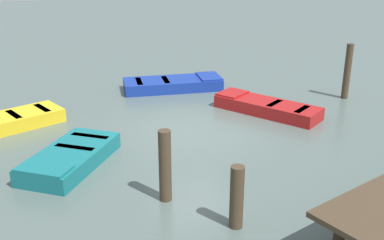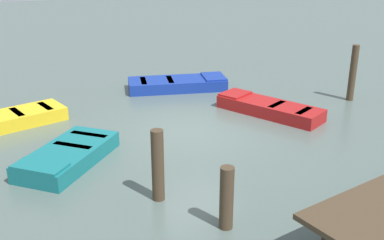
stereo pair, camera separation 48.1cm
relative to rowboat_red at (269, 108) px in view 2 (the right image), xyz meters
The scene contains 8 objects.
ground_plane 2.88m from the rowboat_red, ahead, with size 80.00×80.00×0.00m, color #4C5B56.
rowboat_red is the anchor object (origin of this frame).
rowboat_yellow 8.00m from the rowboat_red, 22.36° to the right, with size 3.34×1.68×0.46m.
rowboat_teal 6.59m from the rowboat_red, ahead, with size 2.98×2.82×0.46m.
rowboat_blue 4.09m from the rowboat_red, 73.27° to the right, with size 3.87×2.51×0.46m.
mooring_piling_center 6.22m from the rowboat_red, 29.18° to the left, with size 0.26×0.26×1.57m, color #423323.
mooring_piling_near_left 6.64m from the rowboat_red, 44.00° to the left, with size 0.26×0.26×1.27m, color #423323.
mooring_piling_far_left 3.51m from the rowboat_red, behind, with size 0.24×0.24×1.95m, color #423323.
Camera 2 is at (6.15, 10.60, 4.94)m, focal length 42.44 mm.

